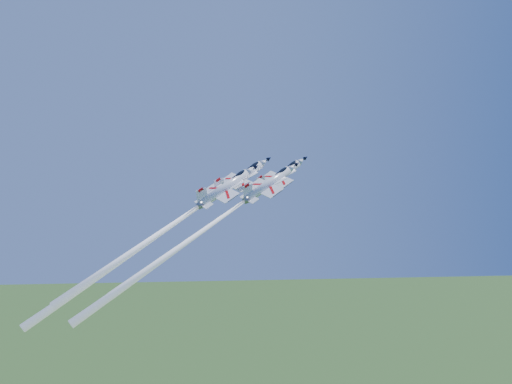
{
  "coord_description": "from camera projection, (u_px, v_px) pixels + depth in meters",
  "views": [
    {
      "loc": [
        -9.99,
        -124.91,
        97.22
      ],
      "look_at": [
        0.0,
        0.0,
        88.35
      ],
      "focal_mm": 40.0,
      "sensor_mm": 36.0,
      "label": 1
    }
  ],
  "objects": [
    {
      "name": "jet_right",
      "position": [
        200.0,
        232.0,
        115.39
      ],
      "size": [
        38.0,
        22.68,
        37.53
      ],
      "rotation": [
        0.56,
        0.21,
        -1.06
      ],
      "color": "white"
    },
    {
      "name": "jet_lead",
      "position": [
        221.0,
        218.0,
        125.09
      ],
      "size": [
        36.39,
        21.69,
        35.77
      ],
      "rotation": [
        0.56,
        0.21,
        -1.06
      ],
      "color": "white"
    },
    {
      "name": "jet_slot",
      "position": [
        168.0,
        227.0,
        117.31
      ],
      "size": [
        34.9,
        20.67,
        33.53
      ],
      "rotation": [
        0.56,
        0.21,
        -1.06
      ],
      "color": "white"
    },
    {
      "name": "jet_left",
      "position": [
        164.0,
        231.0,
        120.69
      ],
      "size": [
        41.71,
        24.96,
        41.6
      ],
      "rotation": [
        0.56,
        0.21,
        -1.06
      ],
      "color": "white"
    }
  ]
}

